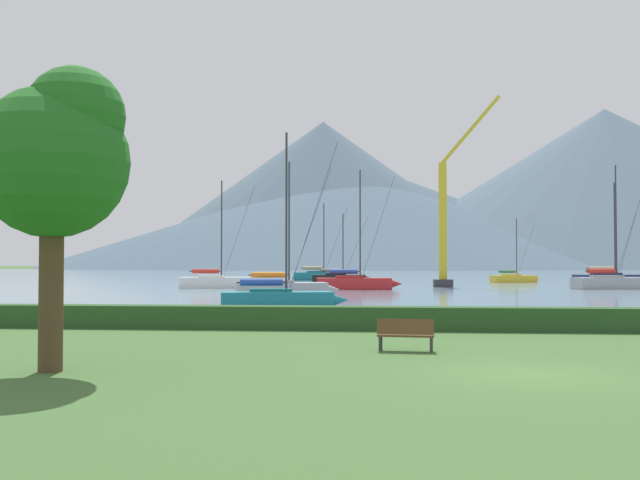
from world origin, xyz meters
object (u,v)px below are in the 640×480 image
object	(u,v)px
sailboat_slip_0	(279,298)
dock_crane	(446,228)
sailboat_slip_2	(611,279)
sailboat_slip_3	(216,281)
sailboat_slip_5	(514,278)
park_bench_near_path	(406,333)
sailboat_slip_6	(355,282)
sailboat_slip_9	(612,282)
park_tree	(57,155)
sailboat_slip_1	(283,288)
sailboat_slip_8	(320,275)
sailboat_slip_4	(339,278)

from	to	relation	value
sailboat_slip_0	dock_crane	size ratio (longest dim) A/B	0.48
dock_crane	sailboat_slip_2	bearing A→B (deg)	18.84
sailboat_slip_3	sailboat_slip_5	bearing A→B (deg)	23.81
sailboat_slip_5	park_bench_near_path	size ratio (longest dim) A/B	4.99
sailboat_slip_3	park_bench_near_path	xyz separation A→B (m)	(17.74, -51.09, -0.15)
sailboat_slip_6	sailboat_slip_9	world-z (taller)	sailboat_slip_9
sailboat_slip_2	park_tree	xyz separation A→B (m)	(-32.49, -68.41, 4.39)
sailboat_slip_0	sailboat_slip_6	size ratio (longest dim) A/B	0.86
sailboat_slip_1	dock_crane	bearing A→B (deg)	44.73
sailboat_slip_8	park_bench_near_path	world-z (taller)	sailboat_slip_8
sailboat_slip_1	dock_crane	xyz separation A→B (m)	(13.89, 23.99, 5.55)
sailboat_slip_0	sailboat_slip_4	size ratio (longest dim) A/B	1.13
sailboat_slip_1	sailboat_slip_5	size ratio (longest dim) A/B	1.22
sailboat_slip_2	sailboat_slip_9	xyz separation A→B (m)	(-3.19, -11.40, -0.04)
sailboat_slip_5	park_tree	bearing A→B (deg)	-124.52
sailboat_slip_9	sailboat_slip_0	bearing A→B (deg)	-142.97
sailboat_slip_8	park_bench_near_path	size ratio (longest dim) A/B	6.68
sailboat_slip_5	park_tree	world-z (taller)	sailboat_slip_5
park_bench_near_path	park_tree	bearing A→B (deg)	-144.87
sailboat_slip_2	sailboat_slip_8	distance (m)	40.45
sailboat_slip_1	sailboat_slip_8	bearing A→B (deg)	77.02
sailboat_slip_1	sailboat_slip_9	bearing A→B (deg)	17.62
park_tree	dock_crane	world-z (taller)	dock_crane
sailboat_slip_4	sailboat_slip_6	xyz separation A→B (m)	(3.01, -22.19, 0.06)
sailboat_slip_1	sailboat_slip_6	size ratio (longest dim) A/B	0.89
sailboat_slip_1	sailboat_slip_4	bearing A→B (deg)	72.19
sailboat_slip_2	sailboat_slip_3	distance (m)	43.76
sailboat_slip_4	sailboat_slip_5	bearing A→B (deg)	7.19
sailboat_slip_4	sailboat_slip_8	world-z (taller)	sailboat_slip_8
sailboat_slip_1	sailboat_slip_2	size ratio (longest dim) A/B	0.88
sailboat_slip_3	sailboat_slip_4	world-z (taller)	sailboat_slip_3
sailboat_slip_3	sailboat_slip_8	xyz separation A→B (m)	(7.31, 33.51, 0.03)
sailboat_slip_5	park_tree	size ratio (longest dim) A/B	1.15
sailboat_slip_6	park_bench_near_path	bearing A→B (deg)	-90.92
park_bench_near_path	dock_crane	bearing A→B (deg)	89.97
sailboat_slip_0	dock_crane	world-z (taller)	dock_crane
sailboat_slip_3	park_bench_near_path	bearing A→B (deg)	-83.87
sailboat_slip_1	park_bench_near_path	distance (m)	34.33
sailboat_slip_4	sailboat_slip_8	bearing A→B (deg)	98.85
sailboat_slip_1	sailboat_slip_8	distance (m)	51.36
sailboat_slip_2	dock_crane	world-z (taller)	dock_crane
sailboat_slip_3	dock_crane	xyz separation A→B (m)	(23.19, 6.18, 5.52)
dock_crane	sailboat_slip_3	bearing A→B (deg)	-165.08
sailboat_slip_2	sailboat_slip_4	distance (m)	31.72
sailboat_slip_0	park_tree	distance (m)	24.08
sailboat_slip_3	park_bench_near_path	world-z (taller)	sailboat_slip_3
sailboat_slip_5	park_bench_near_path	bearing A→B (deg)	-119.62
sailboat_slip_4	sailboat_slip_8	size ratio (longest dim) A/B	0.78
sailboat_slip_2	sailboat_slip_8	xyz separation A→B (m)	(-34.61, 20.95, -0.04)
park_bench_near_path	sailboat_slip_6	bearing A→B (deg)	99.79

